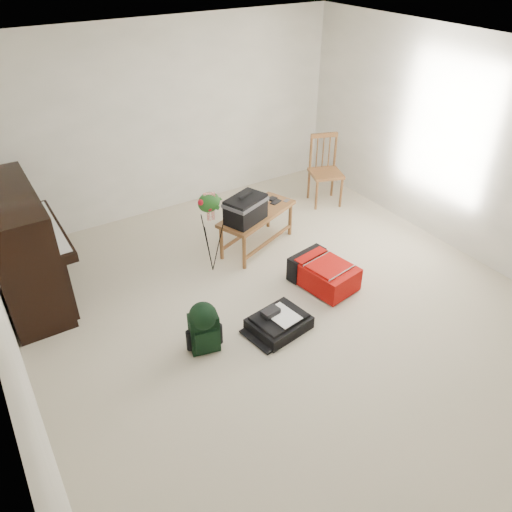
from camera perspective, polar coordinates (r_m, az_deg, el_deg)
floor at (r=5.33m, az=3.17°, el=-5.90°), size 5.00×5.50×0.01m
ceiling at (r=4.20m, az=4.29°, el=21.39°), size 5.00×5.50×0.01m
wall_back at (r=6.87m, az=-10.12°, el=15.05°), size 5.00×0.04×2.50m
wall_right at (r=6.31m, az=22.93°, el=11.23°), size 0.04×5.50×2.50m
piano at (r=5.66m, az=-25.21°, el=0.61°), size 0.71×1.50×1.25m
bench at (r=5.93m, az=-1.21°, el=5.44°), size 1.16×0.79×0.83m
dining_chair at (r=7.22m, az=7.83°, el=9.59°), size 0.54×0.54×0.98m
red_suitcase at (r=5.62m, az=7.45°, el=-1.77°), size 0.58×0.77×0.30m
black_duffel at (r=5.02m, az=2.62°, el=-7.56°), size 0.62×0.53×0.23m
green_backpack at (r=4.68m, az=-5.99°, el=-7.88°), size 0.30×0.28×0.54m
flower_stand at (r=5.61m, az=-5.20°, el=2.63°), size 0.41×0.41×1.04m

